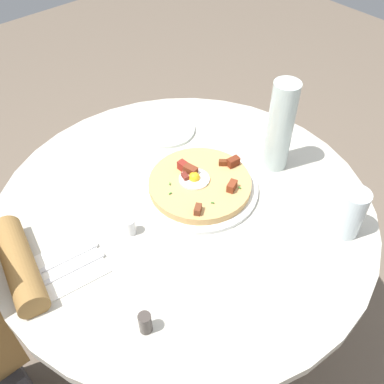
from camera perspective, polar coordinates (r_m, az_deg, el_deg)
ground_plane at (r=1.77m, az=-0.73°, el=-17.69°), size 6.00×6.00×0.00m
dining_table at (r=1.30m, az=-0.95°, el=-6.76°), size 1.01×1.01×0.72m
pizza_plate at (r=1.21m, az=1.02°, el=0.50°), size 0.32×0.32×0.01m
breakfast_pizza at (r=1.19m, az=1.04°, el=1.16°), size 0.28×0.28×0.05m
bread_plate at (r=1.41m, az=-3.33°, el=8.10°), size 0.18×0.18×0.01m
napkin at (r=1.08m, az=-16.10°, el=-9.39°), size 0.19×0.16×0.00m
fork at (r=1.07m, az=-15.79°, el=-9.93°), size 0.18×0.04×0.00m
knife at (r=1.09m, az=-16.51°, el=-8.59°), size 0.18×0.04×0.00m
water_glass at (r=1.13m, az=19.91°, el=-2.58°), size 0.07×0.07×0.14m
water_bottle at (r=1.22m, az=11.40°, el=8.31°), size 0.07×0.07×0.27m
salt_shaker at (r=1.10m, az=-8.06°, el=-4.46°), size 0.03×0.03×0.05m
pepper_shaker at (r=0.95m, az=-6.11°, el=-16.57°), size 0.03×0.03×0.05m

